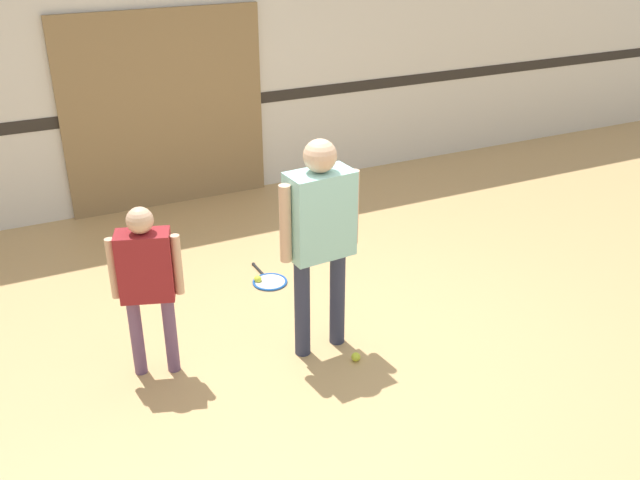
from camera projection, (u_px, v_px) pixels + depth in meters
ground_plane at (333, 346)px, 5.31m from camera, size 16.00×16.00×0.00m
wall_back at (191, 50)px, 7.26m from camera, size 16.00×0.07×3.20m
wall_panel at (165, 111)px, 7.33m from camera, size 2.10×0.05×2.03m
person_instructor at (320, 226)px, 4.86m from camera, size 0.61×0.28×1.61m
person_student_left at (146, 274)px, 4.70m from camera, size 0.46×0.29×1.26m
racket_spare_on_floor at (269, 281)px, 6.18m from camera, size 0.31×0.54×0.03m
tennis_ball_near_instructor at (356, 357)px, 5.13m from camera, size 0.07×0.07×0.07m
tennis_ball_by_spare_racket at (258, 279)px, 6.16m from camera, size 0.07×0.07×0.07m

